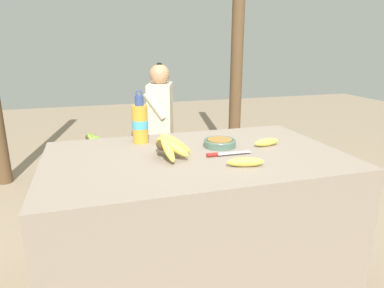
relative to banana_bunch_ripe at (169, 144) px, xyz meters
The scene contains 12 objects.
ground_plane 0.82m from the banana_bunch_ripe, ahead, with size 12.00×12.00×0.00m, color gray.
market_counter 0.46m from the banana_bunch_ripe, ahead, with size 1.46×0.89×0.74m.
banana_bunch_ripe is the anchor object (origin of this frame).
serving_bowl 0.32m from the banana_bunch_ripe, 19.50° to the left, with size 0.17×0.17×0.04m.
water_bottle 0.32m from the banana_bunch_ripe, 106.47° to the left, with size 0.09×0.09×0.29m.
loose_banana_front 0.37m from the banana_bunch_ripe, 35.94° to the right, with size 0.18×0.08×0.04m.
loose_banana_side 0.55m from the banana_bunch_ripe, ahead, with size 0.16×0.07×0.04m.
knife 0.27m from the banana_bunch_ripe, 10.07° to the right, with size 0.23×0.03×0.02m.
wooden_bench 1.55m from the banana_bunch_ripe, 90.12° to the left, with size 1.38×0.32×0.43m.
seated_vendor 1.49m from the banana_bunch_ripe, 81.80° to the left, with size 0.46×0.43×1.12m.
banana_bunch_green 1.57m from the banana_bunch_ripe, 103.51° to the left, with size 0.15×0.25×0.11m.
support_post_far 2.29m from the banana_bunch_ripe, 58.10° to the left, with size 0.13×0.13×2.77m.
Camera 1 is at (-0.48, -1.55, 1.27)m, focal length 32.00 mm.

